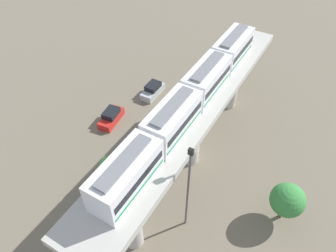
% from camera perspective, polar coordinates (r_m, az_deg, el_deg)
% --- Properties ---
extents(ground_plane, '(120.00, 120.00, 0.00)m').
position_cam_1_polar(ground_plane, '(37.80, 4.02, -6.08)').
color(ground_plane, '#706654').
extents(viaduct, '(5.20, 35.80, 8.62)m').
position_cam_1_polar(viaduct, '(32.93, 4.59, 1.29)').
color(viaduct, '#B7B2AA').
rests_on(viaduct, ground).
extents(train, '(2.64, 27.45, 3.24)m').
position_cam_1_polar(train, '(29.98, 4.14, 5.08)').
color(train, white).
rests_on(train, viaduct).
extents(parked_car_silver, '(1.87, 4.23, 1.76)m').
position_cam_1_polar(parked_car_silver, '(46.18, -2.78, 6.53)').
color(parked_car_silver, '#B2B5BA').
rests_on(parked_car_silver, ground).
extents(parked_car_red, '(2.39, 4.42, 1.76)m').
position_cam_1_polar(parked_car_red, '(42.42, -10.28, 1.63)').
color(parked_car_red, red).
rests_on(parked_car_red, ground).
extents(tree_near_viaduct, '(2.66, 2.66, 4.61)m').
position_cam_1_polar(tree_near_viaduct, '(33.35, -10.24, -7.47)').
color(tree_near_viaduct, brown).
rests_on(tree_near_viaduct, ground).
extents(tree_mid_lot, '(3.37, 3.37, 4.77)m').
position_cam_1_polar(tree_mid_lot, '(32.86, 20.87, -12.47)').
color(tree_mid_lot, brown).
rests_on(tree_mid_lot, ground).
extents(signal_post, '(0.44, 0.28, 11.22)m').
position_cam_1_polar(signal_post, '(27.93, 3.67, -11.09)').
color(signal_post, '#4C4C51').
rests_on(signal_post, ground).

